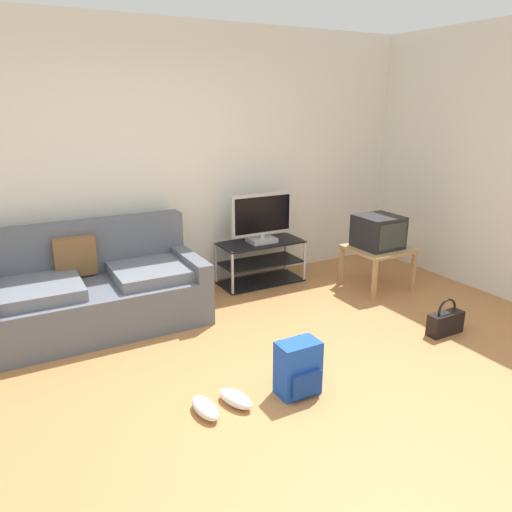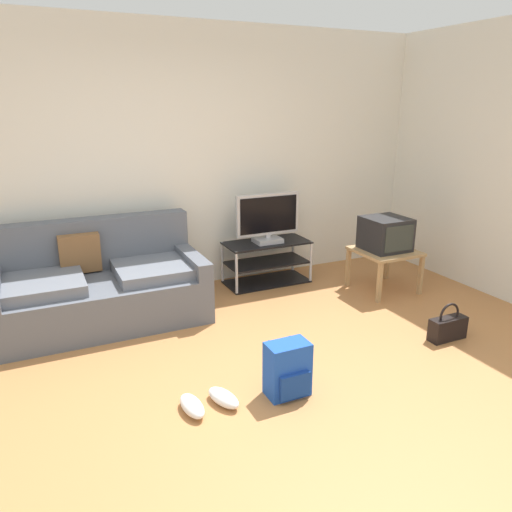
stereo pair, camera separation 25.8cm
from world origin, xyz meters
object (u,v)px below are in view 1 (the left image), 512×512
at_px(flat_tv, 262,219).
at_px(crt_tv, 378,232).
at_px(tv_stand, 261,262).
at_px(backpack, 298,368).
at_px(side_table, 378,253).
at_px(couch, 96,290).
at_px(sneakers_pair, 221,403).
at_px(handbag, 445,322).

height_order(flat_tv, crt_tv, flat_tv).
relative_size(tv_stand, crt_tv, 2.15).
distance_m(tv_stand, backpack, 2.21).
height_order(side_table, backpack, side_table).
height_order(couch, backpack, couch).
xyz_separation_m(side_table, crt_tv, (0.00, 0.02, 0.23)).
distance_m(side_table, backpack, 2.29).
height_order(flat_tv, sneakers_pair, flat_tv).
xyz_separation_m(couch, handbag, (2.59, -1.66, -0.21)).
relative_size(flat_tv, crt_tv, 1.68).
distance_m(tv_stand, side_table, 1.27).
bearing_deg(tv_stand, crt_tv, -34.90).
bearing_deg(handbag, flat_tv, 112.60).
bearing_deg(sneakers_pair, side_table, 26.86).
bearing_deg(backpack, crt_tv, 13.27).
relative_size(tv_stand, side_table, 1.56).
height_order(couch, crt_tv, couch).
bearing_deg(side_table, sneakers_pair, -153.14).
distance_m(couch, side_table, 2.89).
relative_size(crt_tv, sneakers_pair, 1.09).
xyz_separation_m(backpack, sneakers_pair, (-0.55, 0.08, -0.14)).
relative_size(side_table, handbag, 1.76).
bearing_deg(crt_tv, backpack, -144.80).
distance_m(tv_stand, sneakers_pair, 2.41).
xyz_separation_m(side_table, backpack, (-1.87, -1.31, -0.20)).
bearing_deg(couch, side_table, -10.10).
xyz_separation_m(couch, tv_stand, (1.82, 0.23, -0.09)).
xyz_separation_m(side_table, sneakers_pair, (-2.42, -1.23, -0.34)).
bearing_deg(flat_tv, handbag, -67.40).
xyz_separation_m(backpack, handbag, (1.62, 0.15, -0.08)).
bearing_deg(tv_stand, flat_tv, -90.00).
bearing_deg(sneakers_pair, crt_tv, 27.16).
bearing_deg(tv_stand, handbag, -67.64).
distance_m(side_table, crt_tv, 0.23).
height_order(backpack, sneakers_pair, backpack).
bearing_deg(crt_tv, handbag, -102.02).
distance_m(tv_stand, crt_tv, 1.31).
distance_m(couch, flat_tv, 1.87).
xyz_separation_m(flat_tv, crt_tv, (1.03, -0.69, -0.12)).
bearing_deg(couch, handbag, -32.68).
height_order(flat_tv, backpack, flat_tv).
bearing_deg(side_table, crt_tv, 90.00).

